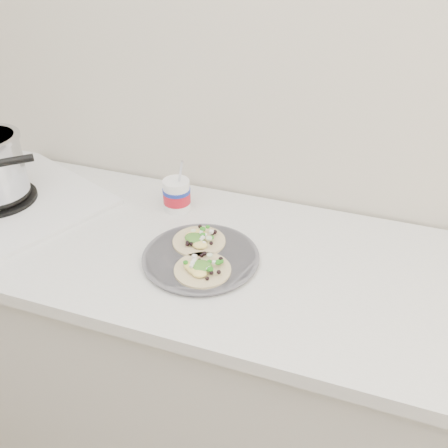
% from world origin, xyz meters
% --- Properties ---
extents(counter, '(2.44, 0.66, 0.90)m').
position_xyz_m(counter, '(0.00, 1.43, 0.45)').
color(counter, beige).
rests_on(counter, ground).
extents(taco_plate, '(0.31, 0.31, 0.04)m').
position_xyz_m(taco_plate, '(-0.11, 1.37, 0.92)').
color(taco_plate, '#55545A').
rests_on(taco_plate, counter).
extents(tub, '(0.09, 0.09, 0.19)m').
position_xyz_m(tub, '(-0.28, 1.58, 0.96)').
color(tub, white).
rests_on(tub, counter).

